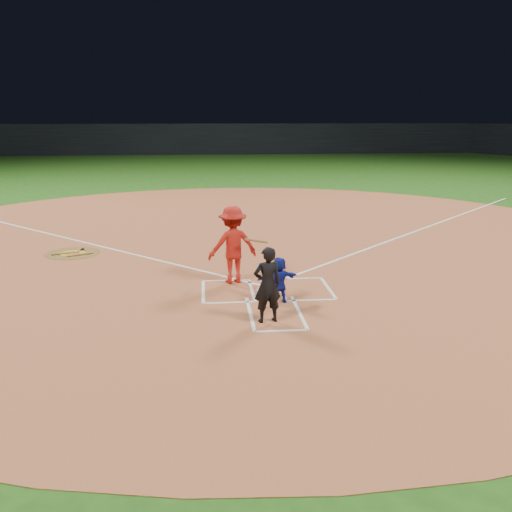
{
  "coord_description": "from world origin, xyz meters",
  "views": [
    {
      "loc": [
        -1.55,
        -13.65,
        4.37
      ],
      "look_at": [
        -0.3,
        -0.4,
        1.0
      ],
      "focal_mm": 40.0,
      "sensor_mm": 36.0,
      "label": 1
    }
  ],
  "objects": [
    {
      "name": "catcher",
      "position": [
        0.18,
        -1.01,
        0.56
      ],
      "size": [
        1.07,
        0.66,
        1.11
      ],
      "primitive_type": "imported",
      "rotation": [
        0.0,
        0.0,
        3.5
      ],
      "color": "#121F9A",
      "rests_on": "home_plate_dirt"
    },
    {
      "name": "on_deck_bat_c",
      "position": [
        -5.41,
        4.07,
        0.05
      ],
      "size": [
        0.77,
        0.45,
        0.06
      ],
      "primitive_type": "cylinder",
      "rotation": [
        1.57,
        0.0,
        2.06
      ],
      "color": "#AB7A3E",
      "rests_on": "on_deck_circle"
    },
    {
      "name": "batter_at_plate",
      "position": [
        -0.8,
        0.76,
        1.02
      ],
      "size": [
        1.66,
        1.05,
        2.02
      ],
      "color": "#AB1A13",
      "rests_on": "home_plate_dirt"
    },
    {
      "name": "chalk_markings",
      "position": [
        0.0,
        5.29,
        0.01
      ],
      "size": [
        28.35,
        17.32,
        0.01
      ],
      "color": "white",
      "rests_on": "home_plate_dirt"
    },
    {
      "name": "on_deck_bat_a",
      "position": [
        -5.56,
        4.62,
        0.05
      ],
      "size": [
        0.12,
        0.84,
        0.06
      ],
      "primitive_type": "cylinder",
      "rotation": [
        1.57,
        0.0,
        -0.07
      ],
      "color": "#9F6B3A",
      "rests_on": "on_deck_circle"
    },
    {
      "name": "home_plate",
      "position": [
        0.0,
        0.0,
        0.02
      ],
      "size": [
        0.6,
        0.6,
        0.02
      ],
      "primitive_type": "cylinder",
      "rotation": [
        0.0,
        0.0,
        3.14
      ],
      "color": "silver",
      "rests_on": "home_plate_dirt"
    },
    {
      "name": "on_deck_bat_b",
      "position": [
        -5.91,
        4.27,
        0.05
      ],
      "size": [
        0.82,
        0.32,
        0.06
      ],
      "primitive_type": "cylinder",
      "rotation": [
        1.57,
        0.0,
        -1.25
      ],
      "color": "olive",
      "rests_on": "on_deck_circle"
    },
    {
      "name": "stadium_wall_far",
      "position": [
        0.0,
        48.0,
        1.6
      ],
      "size": [
        80.0,
        1.2,
        3.2
      ],
      "primitive_type": "cube",
      "color": "black",
      "rests_on": "ground"
    },
    {
      "name": "bat_weight_donut",
      "position": [
        -5.51,
        4.77,
        0.05
      ],
      "size": [
        0.19,
        0.19,
        0.05
      ],
      "primitive_type": "torus",
      "color": "black",
      "rests_on": "on_deck_circle"
    },
    {
      "name": "on_deck_logo",
      "position": [
        -5.71,
        4.37,
        0.02
      ],
      "size": [
        0.8,
        0.8,
        0.0
      ],
      "primitive_type": "cylinder",
      "color": "gold",
      "rests_on": "on_deck_circle"
    },
    {
      "name": "home_plate_dirt",
      "position": [
        0.0,
        6.0,
        0.01
      ],
      "size": [
        28.0,
        28.0,
        0.01
      ],
      "primitive_type": "cylinder",
      "color": "#9B5332",
      "rests_on": "ground"
    },
    {
      "name": "umpire",
      "position": [
        -0.23,
        -2.23,
        0.83
      ],
      "size": [
        0.67,
        0.51,
        1.64
      ],
      "primitive_type": "imported",
      "rotation": [
        0.0,
        0.0,
        3.35
      ],
      "color": "black",
      "rests_on": "home_plate_dirt"
    },
    {
      "name": "on_deck_circle",
      "position": [
        -5.71,
        4.37,
        0.02
      ],
      "size": [
        1.7,
        1.7,
        0.01
      ],
      "primitive_type": "cylinder",
      "color": "brown",
      "rests_on": "home_plate_dirt"
    },
    {
      "name": "ground",
      "position": [
        0.0,
        0.0,
        0.0
      ],
      "size": [
        120.0,
        120.0,
        0.0
      ],
      "primitive_type": "plane",
      "color": "#1C4B12",
      "rests_on": "ground"
    }
  ]
}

